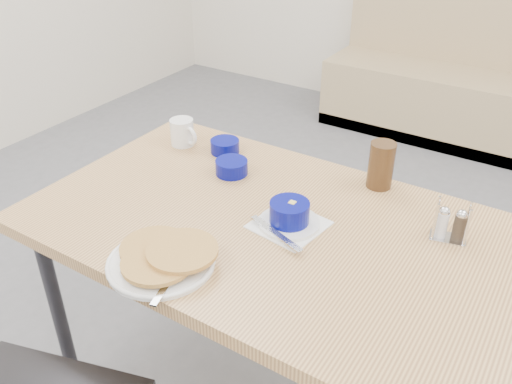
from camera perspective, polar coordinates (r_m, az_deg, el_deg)
The scene contains 9 objects.
booth_bench at distance 3.84m, azimuth 22.24°, elevation 10.17°, with size 1.90×0.56×1.22m.
dining_table at distance 1.50m, azimuth 2.58°, elevation -5.50°, with size 1.40×0.80×0.76m.
pancake_plate at distance 1.34m, azimuth -9.76°, elevation -6.84°, with size 0.26×0.27×0.05m.
coffee_mug at distance 1.88m, azimuth -7.71°, elevation 6.26°, with size 0.12×0.08×0.09m.
grits_setting at distance 1.45m, azimuth 3.51°, elevation -2.53°, with size 0.20×0.21×0.07m.
creamer_bowl at distance 1.83m, azimuth -3.30°, elevation 4.84°, with size 0.10×0.10×0.04m.
butter_bowl at distance 1.70m, azimuth -2.59°, elevation 2.62°, with size 0.10×0.10×0.05m.
amber_tumbler at distance 1.65m, azimuth 13.03°, elevation 2.77°, with size 0.08×0.08×0.14m, color #3E2713.
condiment_caddy at distance 1.48m, azimuth 19.77°, elevation -3.43°, with size 0.10×0.07×0.11m.
Camera 1 is at (0.59, -0.80, 1.60)m, focal length 38.00 mm.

